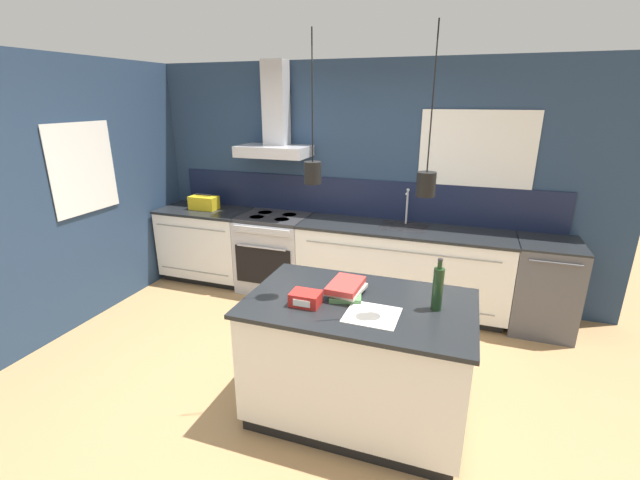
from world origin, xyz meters
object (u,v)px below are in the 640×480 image
at_px(bottle_on_island, 438,288).
at_px(red_supply_box, 306,299).
at_px(book_stack, 346,289).
at_px(yellow_toolbox, 204,203).
at_px(oven_range, 274,253).
at_px(dishwasher, 543,286).

height_order(bottle_on_island, red_supply_box, bottle_on_island).
relative_size(book_stack, yellow_toolbox, 0.94).
relative_size(oven_range, book_stack, 2.84).
bearing_deg(book_stack, bottle_on_island, -0.66).
height_order(red_supply_box, yellow_toolbox, yellow_toolbox).
relative_size(dishwasher, red_supply_box, 4.67).
distance_m(oven_range, dishwasher, 2.90).
xyz_separation_m(oven_range, bottle_on_island, (1.98, -1.75, 0.60)).
bearing_deg(red_supply_box, bottle_on_island, 14.71).
distance_m(bottle_on_island, red_supply_box, 0.86).
height_order(book_stack, yellow_toolbox, yellow_toolbox).
distance_m(oven_range, red_supply_box, 2.33).
bearing_deg(yellow_toolbox, red_supply_box, -43.31).
bearing_deg(bottle_on_island, dishwasher, 62.21).
relative_size(dishwasher, bottle_on_island, 2.59).
bearing_deg(dishwasher, oven_range, -179.92).
distance_m(oven_range, book_stack, 2.27).
bearing_deg(book_stack, oven_range, 128.23).
relative_size(oven_range, yellow_toolbox, 2.68).
bearing_deg(yellow_toolbox, dishwasher, -0.00).
distance_m(dishwasher, yellow_toolbox, 3.87).
bearing_deg(red_supply_box, book_stack, 46.30).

